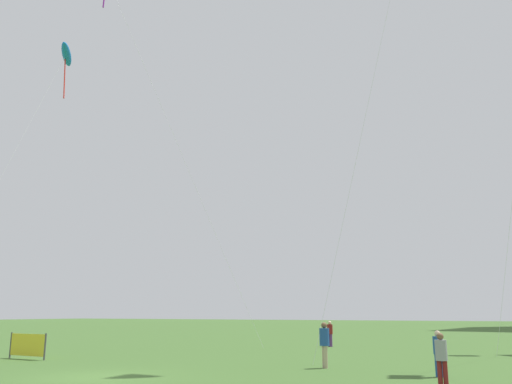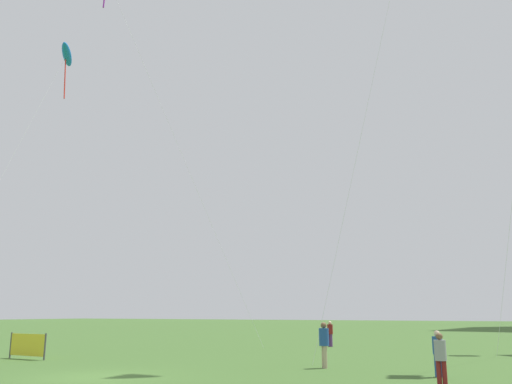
{
  "view_description": "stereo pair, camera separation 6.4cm",
  "coord_description": "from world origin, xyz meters",
  "px_view_note": "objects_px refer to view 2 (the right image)",
  "views": [
    {
      "loc": [
        13.8,
        -14.77,
        2.16
      ],
      "look_at": [
        -0.83,
        13.42,
        9.26
      ],
      "focal_mm": 37.91,
      "sensor_mm": 36.0,
      "label": 1
    },
    {
      "loc": [
        13.85,
        -14.74,
        2.16
      ],
      "look_at": [
        -0.83,
        13.42,
        9.26
      ],
      "focal_mm": 37.91,
      "sensor_mm": 36.0,
      "label": 2
    }
  ],
  "objects_px": {
    "person_standing_0": "(438,350)",
    "kite_flying_2": "(67,55)",
    "person_standing_4": "(330,332)",
    "person_standing_3": "(324,341)",
    "person_standing_1": "(441,356)",
    "event_banner": "(28,345)"
  },
  "relations": [
    {
      "from": "person_standing_1",
      "to": "event_banner",
      "type": "bearing_deg",
      "value": -9.34
    },
    {
      "from": "person_standing_0",
      "to": "kite_flying_2",
      "type": "bearing_deg",
      "value": -26.77
    },
    {
      "from": "event_banner",
      "to": "person_standing_3",
      "type": "bearing_deg",
      "value": 10.1
    },
    {
      "from": "person_standing_3",
      "to": "event_banner",
      "type": "bearing_deg",
      "value": 62.53
    },
    {
      "from": "kite_flying_2",
      "to": "person_standing_0",
      "type": "bearing_deg",
      "value": -17.9
    },
    {
      "from": "kite_flying_2",
      "to": "person_standing_4",
      "type": "bearing_deg",
      "value": 11.92
    },
    {
      "from": "person_standing_0",
      "to": "person_standing_3",
      "type": "xyz_separation_m",
      "value": [
        -4.55,
        1.02,
        0.13
      ]
    },
    {
      "from": "person_standing_1",
      "to": "event_banner",
      "type": "height_order",
      "value": "person_standing_1"
    },
    {
      "from": "person_standing_0",
      "to": "event_banner",
      "type": "height_order",
      "value": "person_standing_0"
    },
    {
      "from": "person_standing_1",
      "to": "kite_flying_2",
      "type": "relative_size",
      "value": 0.07
    },
    {
      "from": "event_banner",
      "to": "person_standing_1",
      "type": "bearing_deg",
      "value": -3.6
    },
    {
      "from": "person_standing_1",
      "to": "person_standing_3",
      "type": "xyz_separation_m",
      "value": [
        -5.07,
        3.71,
        0.12
      ]
    },
    {
      "from": "person_standing_0",
      "to": "person_standing_3",
      "type": "height_order",
      "value": "person_standing_3"
    },
    {
      "from": "kite_flying_2",
      "to": "event_banner",
      "type": "height_order",
      "value": "kite_flying_2"
    },
    {
      "from": "person_standing_3",
      "to": "person_standing_0",
      "type": "bearing_deg",
      "value": -140.26
    },
    {
      "from": "person_standing_4",
      "to": "kite_flying_2",
      "type": "relative_size",
      "value": 0.07
    },
    {
      "from": "person_standing_1",
      "to": "person_standing_4",
      "type": "distance_m",
      "value": 19.49
    },
    {
      "from": "person_standing_3",
      "to": "kite_flying_2",
      "type": "bearing_deg",
      "value": 33.62
    },
    {
      "from": "person_standing_0",
      "to": "person_standing_4",
      "type": "distance_m",
      "value": 16.92
    },
    {
      "from": "person_standing_0",
      "to": "person_standing_1",
      "type": "distance_m",
      "value": 2.74
    },
    {
      "from": "person_standing_4",
      "to": "person_standing_0",
      "type": "bearing_deg",
      "value": -43.7
    },
    {
      "from": "person_standing_4",
      "to": "person_standing_3",
      "type": "bearing_deg",
      "value": -57.28
    }
  ]
}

